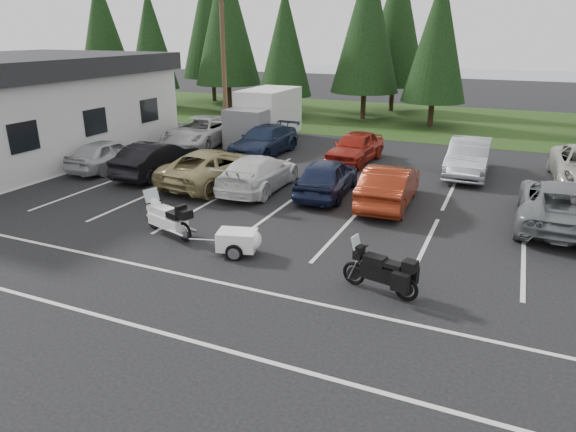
# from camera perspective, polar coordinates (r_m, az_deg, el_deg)

# --- Properties ---
(ground) EXTENTS (120.00, 120.00, 0.00)m
(ground) POSITION_cam_1_polar(r_m,az_deg,el_deg) (15.69, 2.80, -2.84)
(ground) COLOR black
(ground) RESTS_ON ground
(grass_strip) EXTENTS (80.00, 16.00, 0.01)m
(grass_strip) POSITION_cam_1_polar(r_m,az_deg,el_deg) (38.36, 16.04, 10.11)
(grass_strip) COLOR #1D3812
(grass_strip) RESTS_ON ground
(lake_water) EXTENTS (70.00, 50.00, 0.02)m
(lake_water) POSITION_cam_1_polar(r_m,az_deg,el_deg) (68.81, 23.40, 13.34)
(lake_water) COLOR gray
(lake_water) RESTS_ON ground
(building) EXTENTS (10.60, 15.60, 4.90)m
(building) POSITION_cam_1_polar(r_m,az_deg,el_deg) (29.24, -29.34, 10.35)
(building) COLOR silver
(building) RESTS_ON ground
(utility_pole) EXTENTS (1.60, 0.26, 9.00)m
(utility_pole) POSITION_cam_1_polar(r_m,az_deg,el_deg) (29.71, -7.18, 17.17)
(utility_pole) COLOR #473321
(utility_pole) RESTS_ON ground
(box_truck) EXTENTS (2.40, 5.60, 2.90)m
(box_truck) POSITION_cam_1_polar(r_m,az_deg,el_deg) (29.52, -3.00, 10.93)
(box_truck) COLOR silver
(box_truck) RESTS_ON ground
(stall_markings) EXTENTS (32.00, 16.00, 0.01)m
(stall_markings) POSITION_cam_1_polar(r_m,az_deg,el_deg) (17.45, 5.17, -0.48)
(stall_markings) COLOR silver
(stall_markings) RESTS_ON ground
(conifer_0) EXTENTS (4.58, 4.58, 10.66)m
(conifer_0) POSITION_cam_1_polar(r_m,az_deg,el_deg) (48.94, -19.96, 19.05)
(conifer_0) COLOR #332316
(conifer_0) RESTS_ON ground
(conifer_1) EXTENTS (3.96, 3.96, 9.22)m
(conifer_1) POSITION_cam_1_polar(r_m,az_deg,el_deg) (44.07, -15.01, 18.45)
(conifer_1) COLOR #332316
(conifer_1) RESTS_ON ground
(conifer_2) EXTENTS (5.10, 5.10, 11.89)m
(conifer_2) POSITION_cam_1_polar(r_m,az_deg,el_deg) (42.04, -6.86, 21.04)
(conifer_2) COLOR #332316
(conifer_2) RESTS_ON ground
(conifer_3) EXTENTS (3.87, 3.87, 9.02)m
(conifer_3) POSITION_cam_1_polar(r_m,az_deg,el_deg) (38.27, -0.35, 18.77)
(conifer_3) COLOR #332316
(conifer_3) RESTS_ON ground
(conifer_4) EXTENTS (4.80, 4.80, 11.17)m
(conifer_4) POSITION_cam_1_polar(r_m,az_deg,el_deg) (37.81, 8.80, 20.45)
(conifer_4) COLOR #332316
(conifer_4) RESTS_ON ground
(conifer_5) EXTENTS (4.14, 4.14, 9.63)m
(conifer_5) POSITION_cam_1_polar(r_m,az_deg,el_deg) (35.51, 16.34, 18.51)
(conifer_5) COLOR #332316
(conifer_5) RESTS_ON ground
(conifer_back_a) EXTENTS (5.28, 5.28, 12.30)m
(conifer_back_a) POSITION_cam_1_polar(r_m,az_deg,el_deg) (47.70, -8.60, 21.11)
(conifer_back_a) COLOR #332316
(conifer_back_a) RESTS_ON ground
(conifer_back_b) EXTENTS (4.97, 4.97, 11.58)m
(conifer_back_b) POSITION_cam_1_polar(r_m,az_deg,el_deg) (42.04, 12.00, 20.52)
(conifer_back_b) COLOR #332316
(conifer_back_b) RESTS_ON ground
(car_near_0) EXTENTS (1.73, 4.20, 1.42)m
(car_near_0) POSITION_cam_1_polar(r_m,az_deg,el_deg) (25.11, -19.35, 6.51)
(car_near_0) COLOR silver
(car_near_0) RESTS_ON ground
(car_near_1) EXTENTS (1.61, 4.55, 1.50)m
(car_near_1) POSITION_cam_1_polar(r_m,az_deg,el_deg) (23.37, -14.33, 6.17)
(car_near_1) COLOR black
(car_near_1) RESTS_ON ground
(car_near_2) EXTENTS (2.89, 5.50, 1.48)m
(car_near_2) POSITION_cam_1_polar(r_m,az_deg,el_deg) (21.56, -8.22, 5.43)
(car_near_2) COLOR #978A58
(car_near_2) RESTS_ON ground
(car_near_3) EXTENTS (2.12, 4.92, 1.41)m
(car_near_3) POSITION_cam_1_polar(r_m,az_deg,el_deg) (20.60, -3.28, 4.82)
(car_near_3) COLOR white
(car_near_3) RESTS_ON ground
(car_near_4) EXTENTS (2.05, 4.44, 1.47)m
(car_near_4) POSITION_cam_1_polar(r_m,az_deg,el_deg) (19.94, 4.36, 4.37)
(car_near_4) COLOR #171E3B
(car_near_4) RESTS_ON ground
(car_near_5) EXTENTS (1.79, 4.63, 1.50)m
(car_near_5) POSITION_cam_1_polar(r_m,az_deg,el_deg) (19.05, 11.19, 3.35)
(car_near_5) COLOR maroon
(car_near_5) RESTS_ON ground
(car_near_6) EXTENTS (2.64, 5.48, 1.51)m
(car_near_6) POSITION_cam_1_polar(r_m,az_deg,el_deg) (18.90, 27.96, 1.21)
(car_near_6) COLOR slate
(car_near_6) RESTS_ON ground
(car_far_0) EXTENTS (3.05, 5.87, 1.58)m
(car_far_0) POSITION_cam_1_polar(r_m,az_deg,el_deg) (29.09, -9.65, 9.23)
(car_far_0) COLOR silver
(car_far_0) RESTS_ON ground
(car_far_1) EXTENTS (2.28, 5.10, 1.45)m
(car_far_1) POSITION_cam_1_polar(r_m,az_deg,el_deg) (26.62, -2.68, 8.35)
(car_far_1) COLOR #18233D
(car_far_1) RESTS_ON ground
(car_far_2) EXTENTS (2.12, 4.49, 1.48)m
(car_far_2) POSITION_cam_1_polar(r_m,az_deg,el_deg) (25.20, 7.48, 7.58)
(car_far_2) COLOR maroon
(car_far_2) RESTS_ON ground
(car_far_3) EXTENTS (1.72, 4.82, 1.58)m
(car_far_3) POSITION_cam_1_polar(r_m,az_deg,el_deg) (24.10, 19.44, 6.17)
(car_far_3) COLOR gray
(car_far_3) RESTS_ON ground
(touring_motorcycle) EXTENTS (2.61, 1.49, 1.38)m
(touring_motorcycle) POSITION_cam_1_polar(r_m,az_deg,el_deg) (16.36, -13.27, 0.19)
(touring_motorcycle) COLOR white
(touring_motorcycle) RESTS_ON ground
(cargo_trailer) EXTENTS (1.76, 1.28, 0.73)m
(cargo_trailer) POSITION_cam_1_polar(r_m,az_deg,el_deg) (14.72, -5.66, -2.97)
(cargo_trailer) COLOR white
(cargo_trailer) RESTS_ON ground
(adventure_motorcycle) EXTENTS (2.35, 1.24, 1.36)m
(adventure_motorcycle) POSITION_cam_1_polar(r_m,az_deg,el_deg) (12.66, 10.19, -5.62)
(adventure_motorcycle) COLOR black
(adventure_motorcycle) RESTS_ON ground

